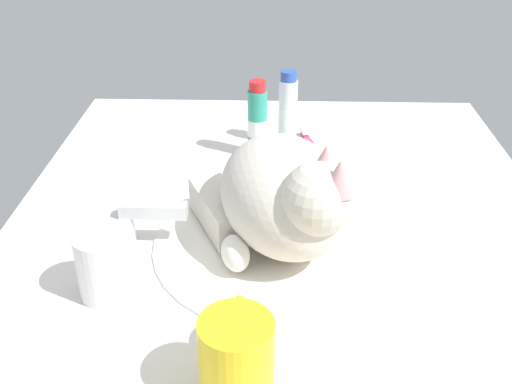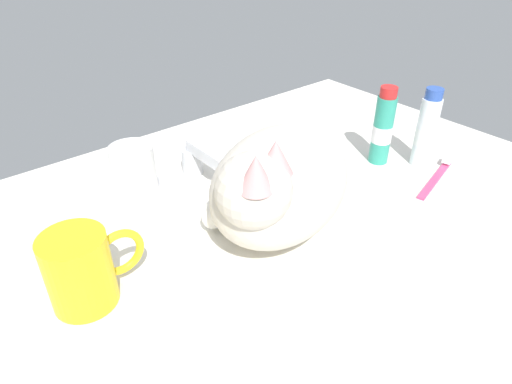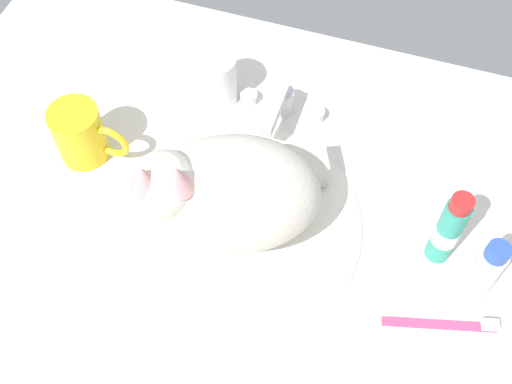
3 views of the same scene
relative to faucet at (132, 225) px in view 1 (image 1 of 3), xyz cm
name	(u,v)px [view 1 (image 1 of 3)]	position (x,y,z in cm)	size (l,w,h in cm)	color
ground_plane	(282,254)	(0.00, -21.11, -4.41)	(110.00, 82.50, 3.00)	silver
sink_basin	(283,243)	(0.00, -21.11, -2.52)	(36.27, 36.27, 0.79)	white
faucet	(132,225)	(0.00, 0.00, 0.00)	(14.13, 11.12, 6.48)	silver
cat	(285,197)	(-1.01, -21.19, 5.65)	(27.20, 25.69, 17.49)	beige
coffee_mug	(237,357)	(-26.08, -16.26, 1.80)	(11.90, 7.56, 9.43)	yellow
rinse_cup	(105,265)	(-11.00, 0.86, 1.44)	(6.84, 6.84, 8.71)	white
toothpaste_bottle	(257,122)	(28.30, -16.74, 3.65)	(3.50, 3.50, 14.07)	teal
mouthwash_bottle	(288,111)	(33.30, -22.16, 3.70)	(3.47, 3.47, 14.16)	white
toothbrush	(314,146)	(31.27, -27.07, -2.39)	(14.82, 5.02, 1.60)	#D83F72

